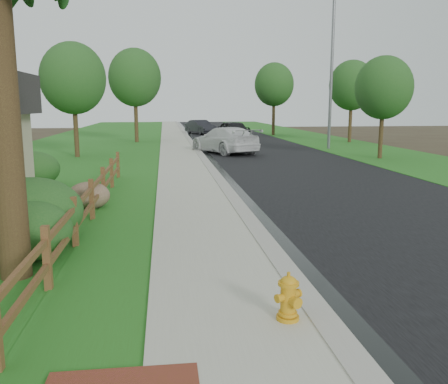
{
  "coord_description": "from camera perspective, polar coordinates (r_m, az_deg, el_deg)",
  "views": [
    {
      "loc": [
        -1.71,
        -4.69,
        2.96
      ],
      "look_at": [
        -0.51,
        4.83,
        1.2
      ],
      "focal_mm": 38.0,
      "sensor_mm": 36.0,
      "label": 1
    }
  ],
  "objects": [
    {
      "name": "ground",
      "position": [
        5.81,
        11.75,
        -20.5
      ],
      "size": [
        120.0,
        120.0,
        0.0
      ],
      "primitive_type": "plane",
      "color": "#38291E"
    },
    {
      "name": "road",
      "position": [
        40.3,
        1.87,
        6.22
      ],
      "size": [
        8.0,
        90.0,
        0.02
      ],
      "primitive_type": "cube",
      "color": "black",
      "rests_on": "ground"
    },
    {
      "name": "curb",
      "position": [
        39.86,
        -4.14,
        6.22
      ],
      "size": [
        0.4,
        90.0,
        0.12
      ],
      "primitive_type": "cube",
      "color": "gray",
      "rests_on": "ground"
    },
    {
      "name": "wet_gutter",
      "position": [
        39.88,
        -3.63,
        6.17
      ],
      "size": [
        0.5,
        90.0,
        0.0
      ],
      "primitive_type": "cube",
      "color": "black",
      "rests_on": "road"
    },
    {
      "name": "sidewalk",
      "position": [
        39.81,
        -6.02,
        6.17
      ],
      "size": [
        2.2,
        90.0,
        0.1
      ],
      "primitive_type": "cube",
      "color": "#AAA794",
      "rests_on": "ground"
    },
    {
      "name": "grass_strip",
      "position": [
        39.82,
        -8.77,
        6.08
      ],
      "size": [
        1.6,
        90.0,
        0.06
      ],
      "primitive_type": "cube",
      "color": "#28601B",
      "rests_on": "ground"
    },
    {
      "name": "lawn_near",
      "position": [
        40.3,
        -16.21,
        5.83
      ],
      "size": [
        9.0,
        90.0,
        0.04
      ],
      "primitive_type": "cube",
      "color": "#28601B",
      "rests_on": "ground"
    },
    {
      "name": "verge_far",
      "position": [
        41.94,
        11.28,
        6.2
      ],
      "size": [
        6.0,
        90.0,
        0.04
      ],
      "primitive_type": "cube",
      "color": "#28601B",
      "rests_on": "ground"
    },
    {
      "name": "ranch_fence",
      "position": [
        11.5,
        -16.49,
        -1.79
      ],
      "size": [
        0.12,
        16.92,
        1.1
      ],
      "color": "#552A1C",
      "rests_on": "ground"
    },
    {
      "name": "fire_hydrant",
      "position": [
        6.58,
        7.76,
        -12.52
      ],
      "size": [
        0.44,
        0.36,
        0.67
      ],
      "color": "#C26F16",
      "rests_on": "sidewalk"
    },
    {
      "name": "white_suv",
      "position": [
        29.55,
        0.06,
        6.28
      ],
      "size": [
        4.31,
        5.99,
        1.61
      ],
      "primitive_type": "imported",
      "rotation": [
        0.0,
        0.0,
        3.56
      ],
      "color": "silver",
      "rests_on": "road"
    },
    {
      "name": "dark_car_mid",
      "position": [
        41.03,
        0.81,
        7.46
      ],
      "size": [
        3.15,
        5.16,
        1.64
      ],
      "primitive_type": "imported",
      "rotation": [
        0.0,
        0.0,
        3.41
      ],
      "color": "black",
      "rests_on": "road"
    },
    {
      "name": "dark_car_far",
      "position": [
        49.03,
        -2.85,
        7.81
      ],
      "size": [
        3.12,
        4.6,
        1.43
      ],
      "primitive_type": "imported",
      "rotation": [
        0.0,
        0.0,
        0.41
      ],
      "color": "black",
      "rests_on": "road"
    },
    {
      "name": "streetlight",
      "position": [
        33.07,
        12.58,
        14.95
      ],
      "size": [
        2.26,
        0.95,
        10.08
      ],
      "color": "slate",
      "rests_on": "ground"
    },
    {
      "name": "boulder",
      "position": [
        14.15,
        -15.95,
        -0.41
      ],
      "size": [
        1.44,
        1.27,
        0.8
      ],
      "primitive_type": "ellipsoid",
      "rotation": [
        0.0,
        0.0,
        0.37
      ],
      "color": "brown",
      "rests_on": "ground"
    },
    {
      "name": "shrub_a",
      "position": [
        9.87,
        -22.14,
        -4.37
      ],
      "size": [
        1.91,
        1.91,
        1.15
      ],
      "primitive_type": "ellipsoid",
      "rotation": [
        0.0,
        0.0,
        -0.29
      ],
      "color": "#1A4B1C",
      "rests_on": "ground"
    },
    {
      "name": "shrub_b",
      "position": [
        10.78,
        -22.07,
        -2.28
      ],
      "size": [
        2.49,
        2.49,
        1.47
      ],
      "primitive_type": "ellipsoid",
      "rotation": [
        0.0,
        0.0,
        0.21
      ],
      "color": "#1A4B1C",
      "rests_on": "ground"
    },
    {
      "name": "shrub_c",
      "position": [
        12.13,
        -24.25,
        -1.38
      ],
      "size": [
        1.92,
        1.92,
        1.35
      ],
      "primitive_type": "ellipsoid",
      "rotation": [
        0.0,
        0.0,
        0.03
      ],
      "color": "#1A4B1C",
      "rests_on": "ground"
    },
    {
      "name": "shrub_d",
      "position": [
        18.63,
        -22.03,
        2.55
      ],
      "size": [
        1.93,
        1.93,
        1.31
      ],
      "primitive_type": "ellipsoid",
      "rotation": [
        0.0,
        0.0,
        -0.0
      ],
      "color": "#1A4B1C",
      "rests_on": "ground"
    },
    {
      "name": "tree_near_left",
      "position": [
        28.36,
        -17.7,
        12.88
      ],
      "size": [
        3.62,
        3.62,
        6.42
      ],
      "color": "#352215",
      "rests_on": "ground"
    },
    {
      "name": "tree_near_right",
      "position": [
        27.74,
        18.66,
        11.78
      ],
      "size": [
        3.11,
        3.11,
        5.6
      ],
      "color": "#352215",
      "rests_on": "ground"
    },
    {
      "name": "tree_mid_left",
      "position": [
        38.76,
        -10.69,
        13.36
      ],
      "size": [
        4.11,
        4.11,
        7.34
      ],
      "color": "#352215",
      "rests_on": "ground"
    },
    {
      "name": "tree_mid_right",
      "position": [
        39.36,
        15.14,
        12.28
      ],
      "size": [
        3.55,
        3.55,
        6.44
      ],
      "color": "#352215",
      "rests_on": "ground"
    },
    {
      "name": "tree_far_right",
      "position": [
        47.4,
        6.05,
        12.73
      ],
      "size": [
        3.81,
        3.81,
        7.02
      ],
      "color": "#352215",
      "rests_on": "ground"
    }
  ]
}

